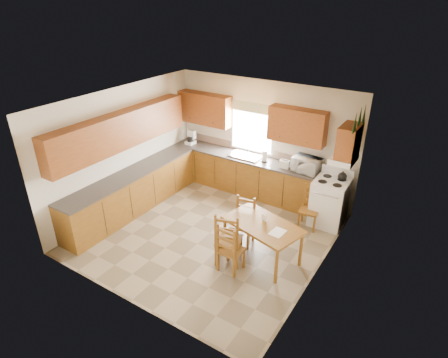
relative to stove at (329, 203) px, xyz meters
The scene contains 35 objects.
floor 2.55m from the stove, 138.73° to the right, with size 4.50×4.50×0.00m, color #83745B.
ceiling 3.34m from the stove, 138.73° to the right, with size 4.50×4.50×0.00m, color brown.
wall_left 4.53m from the stove, 158.23° to the right, with size 4.50×4.50×0.00m, color silver.
wall_right 1.90m from the stove, 77.36° to the right, with size 4.50×4.50×0.00m, color silver.
wall_back 2.15m from the stove, 162.29° to the left, with size 4.50×4.50×0.00m, color silver.
wall_front 4.41m from the stove, 115.74° to the right, with size 4.50×4.50×0.00m, color silver.
lower_cab_back 2.28m from the stove, behind, with size 3.75×0.60×0.88m, color brown.
lower_cab_left 4.23m from the stove, 154.83° to the right, with size 0.60×3.60×0.88m, color brown.
counter_back 2.31m from the stove, behind, with size 3.75×0.63×0.04m, color #3E3734.
counter_left 4.25m from the stove, 154.83° to the right, with size 0.63×3.60×0.04m, color #3E3734.
backsplash 2.39m from the stove, 165.33° to the left, with size 3.75×0.01×0.18m, color #886D5D.
upper_cab_back_left 3.71m from the stove, behind, with size 1.41×0.33×0.75m, color brown.
upper_cab_back_right 1.75m from the stove, 156.84° to the left, with size 1.25×0.33×0.75m, color brown.
upper_cab_left 4.56m from the stove, 155.59° to the right, with size 0.33×3.60×0.75m, color brown.
upper_cab_stove 1.42m from the stove, ahead, with size 0.33×0.62×0.62m, color brown.
range_hood 1.04m from the stove, ahead, with size 0.44×0.62×0.12m, color white.
window_frame 2.49m from the stove, 165.34° to the left, with size 1.13×0.02×1.18m, color white.
window_pane 2.49m from the stove, 165.46° to the left, with size 1.05×0.01×1.10m, color white.
window_valance 2.73m from the stove, 166.08° to the left, with size 1.19×0.01×0.24m, color #5E7942.
sink_basin 2.25m from the stove, behind, with size 0.75×0.45×0.04m, color silver.
pine_decal_a 1.94m from the stove, 44.09° to the right, with size 0.22×0.22×0.36m, color #154217.
pine_decal_b 1.95m from the stove, ahead, with size 0.22×0.22×0.36m, color #154217.
pine_decal_c 1.94m from the stove, 44.15° to the left, with size 0.22×0.22×0.36m, color #154217.
stove is the anchor object (origin of this frame).
coffeemaker 3.83m from the stove, behind, with size 0.18×0.21×0.30m, color white.
paper_towel 1.79m from the stove, behind, with size 0.11×0.11×0.26m, color white.
toaster 1.28m from the stove, 168.68° to the left, with size 0.21×0.13×0.17m, color white.
microwave 0.94m from the stove, 155.83° to the left, with size 0.54×0.39×0.33m, color white.
dining_table 1.89m from the stove, 109.98° to the right, with size 1.38×0.79×0.74m, color brown.
chair_near_left 2.54m from the stove, 111.76° to the right, with size 0.40×0.38×0.96m, color brown.
chair_near_right 2.45m from the stove, 116.55° to the right, with size 0.44×0.42×1.06m, color brown.
chair_far_left 0.46m from the stove, 128.63° to the right, with size 0.38×0.36×0.91m, color brown.
chair_far_right 1.96m from the stove, 126.43° to the right, with size 0.40×0.38×0.94m, color brown.
table_paper 1.92m from the stove, 99.28° to the right, with size 0.22×0.29×0.00m, color white.
table_card 1.83m from the stove, 111.70° to the right, with size 0.10×0.02×0.13m, color white.
Camera 1 is at (3.65, -5.18, 4.43)m, focal length 30.00 mm.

